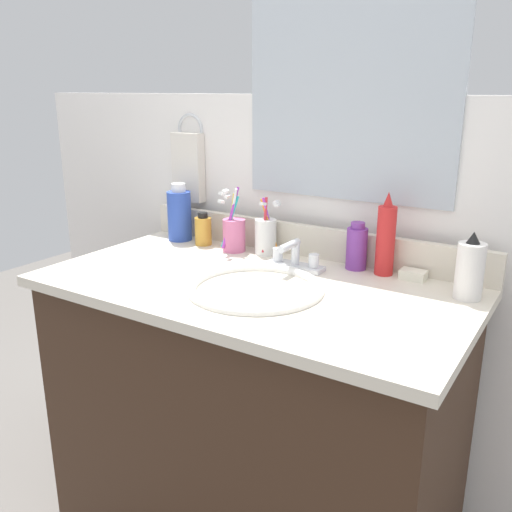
# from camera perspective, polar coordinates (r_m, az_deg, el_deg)

# --- Properties ---
(vanity_cabinet) EXTENTS (1.04, 0.53, 0.82)m
(vanity_cabinet) POSITION_cam_1_polar(r_m,az_deg,el_deg) (1.59, -0.37, -17.78)
(vanity_cabinet) COLOR #382316
(vanity_cabinet) RESTS_ON ground_plane
(countertop) EXTENTS (1.08, 0.58, 0.03)m
(countertop) POSITION_cam_1_polar(r_m,az_deg,el_deg) (1.39, -0.40, -3.22)
(countertop) COLOR beige
(countertop) RESTS_ON vanity_cabinet
(backsplash) EXTENTS (1.08, 0.02, 0.09)m
(backsplash) POSITION_cam_1_polar(r_m,az_deg,el_deg) (1.60, 5.00, 1.65)
(backsplash) COLOR beige
(backsplash) RESTS_ON countertop
(back_wall) EXTENTS (2.18, 0.04, 1.30)m
(back_wall) POSITION_cam_1_polar(r_m,az_deg,el_deg) (1.73, 5.75, -5.72)
(back_wall) COLOR white
(back_wall) RESTS_ON ground_plane
(mirror_panel) EXTENTS (0.60, 0.01, 0.56)m
(mirror_panel) POSITION_cam_1_polar(r_m,az_deg,el_deg) (1.54, 9.55, 16.14)
(mirror_panel) COLOR #B2BCC6
(towel_ring) EXTENTS (0.10, 0.01, 0.10)m
(towel_ring) POSITION_cam_1_polar(r_m,az_deg,el_deg) (1.83, -6.79, 12.88)
(towel_ring) COLOR silver
(hand_towel) EXTENTS (0.11, 0.04, 0.22)m
(hand_towel) POSITION_cam_1_polar(r_m,az_deg,el_deg) (1.82, -7.02, 9.08)
(hand_towel) COLOR silver
(sink_basin) EXTENTS (0.33, 0.33, 0.11)m
(sink_basin) POSITION_cam_1_polar(r_m,az_deg,el_deg) (1.34, -0.06, -4.73)
(sink_basin) COLOR white
(sink_basin) RESTS_ON countertop
(faucet) EXTENTS (0.16, 0.10, 0.08)m
(faucet) POSITION_cam_1_polar(r_m,az_deg,el_deg) (1.48, 3.98, -0.30)
(faucet) COLOR silver
(faucet) RESTS_ON countertop
(bottle_shampoo_blue) EXTENTS (0.08, 0.08, 0.18)m
(bottle_shampoo_blue) POSITION_cam_1_polar(r_m,az_deg,el_deg) (1.77, -7.92, 4.28)
(bottle_shampoo_blue) COLOR #2D4CB2
(bottle_shampoo_blue) RESTS_ON countertop
(bottle_oil_amber) EXTENTS (0.05, 0.05, 0.10)m
(bottle_oil_amber) POSITION_cam_1_polar(r_m,az_deg,el_deg) (1.71, -5.49, 2.68)
(bottle_oil_amber) COLOR gold
(bottle_oil_amber) RESTS_ON countertop
(bottle_lotion_white) EXTENTS (0.06, 0.06, 0.16)m
(bottle_lotion_white) POSITION_cam_1_polar(r_m,az_deg,el_deg) (1.35, 21.24, -1.32)
(bottle_lotion_white) COLOR white
(bottle_lotion_white) RESTS_ON countertop
(bottle_cream_purple) EXTENTS (0.06, 0.06, 0.13)m
(bottle_cream_purple) POSITION_cam_1_polar(r_m,az_deg,el_deg) (1.49, 10.37, 0.90)
(bottle_cream_purple) COLOR #7A3899
(bottle_cream_purple) RESTS_ON countertop
(bottle_spray_red) EXTENTS (0.05, 0.05, 0.22)m
(bottle_spray_red) POSITION_cam_1_polar(r_m,az_deg,el_deg) (1.45, 13.27, 1.77)
(bottle_spray_red) COLOR red
(bottle_spray_red) RESTS_ON countertop
(cup_white_ceramic) EXTENTS (0.07, 0.07, 0.17)m
(cup_white_ceramic) POSITION_cam_1_polar(r_m,az_deg,el_deg) (1.61, 1.02, 2.14)
(cup_white_ceramic) COLOR white
(cup_white_ceramic) RESTS_ON countertop
(cup_pink) EXTENTS (0.07, 0.08, 0.19)m
(cup_pink) POSITION_cam_1_polar(r_m,az_deg,el_deg) (1.64, -2.33, 2.38)
(cup_pink) COLOR #D16693
(cup_pink) RESTS_ON countertop
(soap_bar) EXTENTS (0.06, 0.04, 0.02)m
(soap_bar) POSITION_cam_1_polar(r_m,az_deg,el_deg) (1.46, 15.94, -1.87)
(soap_bar) COLOR white
(soap_bar) RESTS_ON countertop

